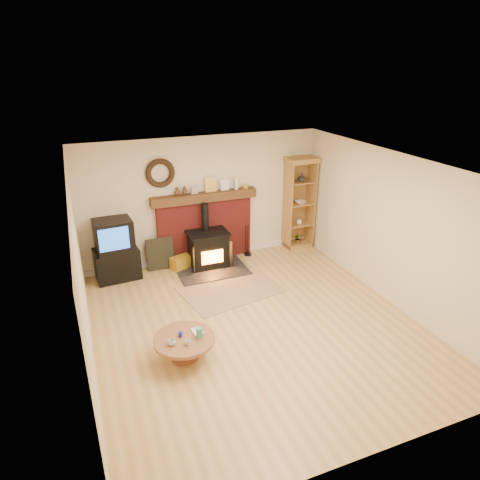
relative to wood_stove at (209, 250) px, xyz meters
name	(u,v)px	position (x,y,z in m)	size (l,w,h in m)	color
ground	(255,324)	(0.06, -2.27, -0.37)	(5.50, 5.50, 0.00)	tan
room_shell	(253,224)	(0.04, -2.18, 1.35)	(5.02, 5.52, 2.61)	beige
chimney_breast	(205,224)	(0.06, 0.39, 0.43)	(2.20, 0.22, 1.78)	maroon
wood_stove	(209,250)	(0.00, 0.00, 0.00)	(1.40, 1.00, 1.31)	black
area_rug	(230,289)	(0.07, -1.07, -0.36)	(1.76, 1.21, 0.01)	brown
tv_unit	(116,251)	(-1.80, 0.19, 0.21)	(0.86, 0.64, 1.21)	black
curio_cabinet	(299,203)	(2.19, 0.28, 0.66)	(0.66, 0.47, 2.05)	olive
firelog_box	(181,263)	(-0.55, 0.13, -0.24)	(0.42, 0.26, 0.26)	#DFF027
leaning_painting	(160,254)	(-0.94, 0.28, -0.04)	(0.55, 0.03, 0.66)	black
fire_tools	(248,251)	(0.96, 0.23, -0.26)	(0.16, 0.16, 0.70)	black
coffee_table	(184,342)	(-1.23, -2.72, -0.07)	(0.87, 0.87, 0.53)	brown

